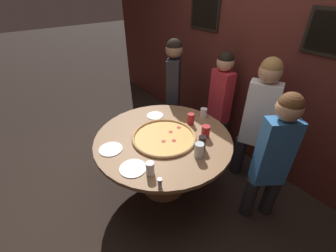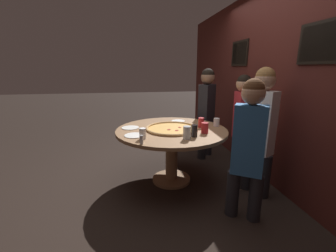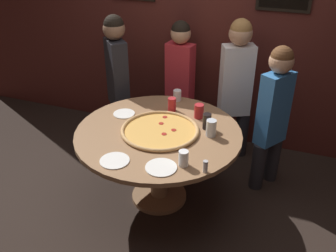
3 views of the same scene
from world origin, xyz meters
TOP-DOWN VIEW (x-y plane):
  - ground_plane at (0.00, 0.00)m, footprint 24.00×24.00m
  - back_wall at (0.00, 1.33)m, footprint 6.40×0.08m
  - dining_table at (0.00, 0.00)m, footprint 1.45×1.45m
  - giant_pizza at (0.01, -0.00)m, footprint 0.68×0.68m
  - drink_cup_near_right at (0.45, 0.09)m, footprint 0.09×0.09m
  - drink_cup_by_shaker at (0.36, -0.40)m, footprint 0.07×0.07m
  - drink_cup_near_left at (0.26, 0.36)m, footprint 0.09×0.09m
  - drink_cup_far_left at (0.38, 0.19)m, footprint 0.08×0.08m
  - drink_cup_centre_back at (-0.05, 0.64)m, footprint 0.08×0.08m
  - drink_cup_far_right at (-0.02, 0.41)m, footprint 0.08×0.08m
  - white_plate_left_side at (-0.42, 0.18)m, footprint 0.20×0.20m
  - white_plate_right_side at (-0.15, -0.53)m, footprint 0.23×0.23m
  - white_plate_beside_cup at (0.22, -0.49)m, footprint 0.24×0.24m
  - condiment_shaker at (0.54, -0.42)m, footprint 0.04×0.04m
  - diner_far_left at (0.47, 0.96)m, footprint 0.40×0.29m
  - diner_side_right at (-0.16, 1.06)m, footprint 0.37×0.21m
  - diner_far_right at (-0.77, 0.75)m, footprint 0.36×0.37m
  - diner_centre_back at (0.90, 0.58)m, footprint 0.30×0.37m

SIDE VIEW (x-z plane):
  - ground_plane at x=0.00m, z-range 0.00..0.00m
  - dining_table at x=0.00m, z-range 0.22..0.96m
  - white_plate_left_side at x=-0.42m, z-range 0.74..0.75m
  - white_plate_right_side at x=-0.15m, z-range 0.74..0.75m
  - white_plate_beside_cup at x=0.22m, z-range 0.74..0.75m
  - giant_pizza at x=0.01m, z-range 0.74..0.77m
  - condiment_shaker at x=0.54m, z-range 0.74..0.84m
  - drink_cup_centre_back at x=-0.05m, z-range 0.74..0.85m
  - drink_cup_by_shaker at x=0.36m, z-range 0.74..0.87m
  - drink_cup_far_right at x=-0.02m, z-range 0.74..0.87m
  - drink_cup_near_left at x=0.26m, z-range 0.74..0.87m
  - diner_centre_back at x=0.90m, z-range 0.10..1.52m
  - drink_cup_far_left at x=0.38m, z-range 0.74..0.88m
  - diner_side_right at x=-0.16m, z-range 0.10..1.53m
  - drink_cup_near_right at x=0.45m, z-range 0.74..0.89m
  - diner_far_right at x=-0.77m, z-range 0.10..1.61m
  - diner_far_left at x=0.47m, z-range 0.10..1.63m
  - back_wall at x=0.00m, z-range 0.00..2.60m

